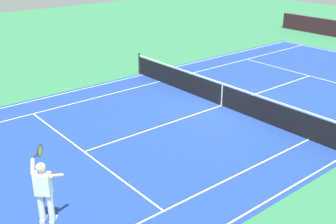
# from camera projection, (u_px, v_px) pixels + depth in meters

# --- Properties ---
(ground_plane) EXTENTS (60.00, 60.00, 0.00)m
(ground_plane) POSITION_uv_depth(u_px,v_px,m) (222.00, 106.00, 17.09)
(ground_plane) COLOR #2D7247
(court_slab) EXTENTS (24.20, 11.40, 0.00)m
(court_slab) POSITION_uv_depth(u_px,v_px,m) (222.00, 105.00, 17.09)
(court_slab) COLOR navy
(court_slab) RESTS_ON ground_plane
(court_line_markings) EXTENTS (23.85, 11.05, 0.01)m
(court_line_markings) POSITION_uv_depth(u_px,v_px,m) (222.00, 105.00, 17.09)
(court_line_markings) COLOR white
(court_line_markings) RESTS_ON ground_plane
(tennis_net) EXTENTS (0.10, 11.70, 1.08)m
(tennis_net) POSITION_uv_depth(u_px,v_px,m) (222.00, 94.00, 16.90)
(tennis_net) COLOR #2D2D33
(tennis_net) RESTS_ON ground_plane
(tennis_player_near) EXTENTS (0.74, 1.13, 1.70)m
(tennis_player_near) POSITION_uv_depth(u_px,v_px,m) (44.00, 189.00, 9.66)
(tennis_player_near) COLOR white
(tennis_player_near) RESTS_ON ground_plane
(tennis_ball) EXTENTS (0.07, 0.07, 0.07)m
(tennis_ball) POSITION_uv_depth(u_px,v_px,m) (306.00, 135.00, 14.43)
(tennis_ball) COLOR #CCE01E
(tennis_ball) RESTS_ON ground_plane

